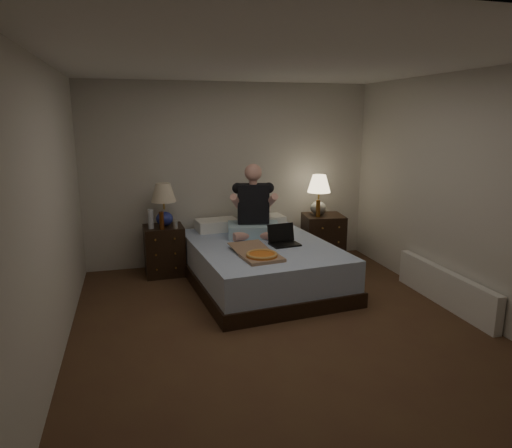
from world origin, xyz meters
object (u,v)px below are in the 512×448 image
object	(u,v)px
bed	(261,264)
radiator	(445,288)
soda_can	(175,225)
water_bottle	(151,219)
beer_bottle_right	(318,208)
person	(253,201)
laptop	(285,236)
nightstand_right	(323,239)
pizza_box	(262,256)
lamp_left	(164,205)
nightstand_left	(164,250)
lamp_right	(319,195)
beer_bottle_left	(162,220)

from	to	relation	value
bed	radiator	bearing A→B (deg)	-38.20
radiator	soda_can	bearing A→B (deg)	148.59
water_bottle	beer_bottle_right	distance (m)	2.24
water_bottle	beer_bottle_right	size ratio (longest dim) A/B	1.09
person	beer_bottle_right	bearing A→B (deg)	20.24
bed	soda_can	distance (m)	1.21
beer_bottle_right	laptop	xyz separation A→B (m)	(-0.71, -0.68, -0.16)
nightstand_right	soda_can	size ratio (longest dim) A/B	6.99
soda_can	beer_bottle_right	world-z (taller)	beer_bottle_right
nightstand_right	laptop	distance (m)	1.16
soda_can	pizza_box	world-z (taller)	soda_can
water_bottle	radiator	xyz separation A→B (m)	(3.06, -1.77, -0.58)
lamp_left	person	size ratio (longest dim) A/B	0.60
person	radiator	bearing A→B (deg)	-29.10
nightstand_left	nightstand_right	distance (m)	2.21
lamp_left	lamp_right	world-z (taller)	lamp_right
bed	lamp_left	bearing A→B (deg)	140.51
beer_bottle_right	laptop	bearing A→B (deg)	-136.13
nightstand_left	lamp_left	world-z (taller)	lamp_left
bed	soda_can	world-z (taller)	soda_can
bed	person	bearing A→B (deg)	83.66
nightstand_left	beer_bottle_left	size ratio (longest dim) A/B	2.83
soda_can	pizza_box	distance (m)	1.42
water_bottle	beer_bottle_right	xyz separation A→B (m)	(2.24, -0.10, 0.04)
water_bottle	person	size ratio (longest dim) A/B	0.27
nightstand_right	pizza_box	bearing A→B (deg)	-128.44
person	radiator	size ratio (longest dim) A/B	0.58
nightstand_right	person	bearing A→B (deg)	-160.91
lamp_left	lamp_right	xyz separation A→B (m)	(2.12, -0.08, 0.05)
lamp_left	beer_bottle_left	world-z (taller)	lamp_left
lamp_left	water_bottle	bearing A→B (deg)	-148.37
nightstand_left	laptop	bearing A→B (deg)	-34.23
person	pizza_box	bearing A→B (deg)	-88.29
lamp_left	bed	bearing A→B (deg)	-33.86
lamp_left	beer_bottle_right	distance (m)	2.08
beer_bottle_right	person	size ratio (longest dim) A/B	0.25
bed	water_bottle	xyz separation A→B (m)	(-1.28, 0.63, 0.51)
bed	beer_bottle_left	xyz separation A→B (m)	(-1.15, 0.55, 0.50)
beer_bottle_left	soda_can	bearing A→B (deg)	-0.49
beer_bottle_right	bed	bearing A→B (deg)	-151.14
water_bottle	laptop	world-z (taller)	water_bottle
beer_bottle_left	nightstand_left	bearing A→B (deg)	80.89
lamp_right	nightstand_right	bearing A→B (deg)	-37.40
soda_can	beer_bottle_left	bearing A→B (deg)	179.51
nightstand_left	soda_can	distance (m)	0.43
nightstand_left	bed	bearing A→B (deg)	-34.63
nightstand_right	water_bottle	bearing A→B (deg)	-173.18
nightstand_left	beer_bottle_right	xyz separation A→B (m)	(2.08, -0.18, 0.49)
lamp_left	radiator	xyz separation A→B (m)	(2.88, -1.88, -0.73)
nightstand_right	beer_bottle_left	distance (m)	2.27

